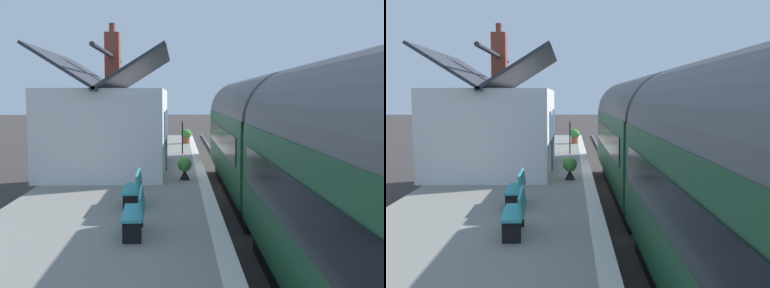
# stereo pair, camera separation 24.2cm
# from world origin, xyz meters

# --- Properties ---
(ground_plane) EXTENTS (160.00, 160.00, 0.00)m
(ground_plane) POSITION_xyz_m (0.00, 0.00, 0.00)
(ground_plane) COLOR #383330
(platform) EXTENTS (32.00, 5.39, 0.88)m
(platform) POSITION_xyz_m (0.00, 3.69, 0.44)
(platform) COLOR gray
(platform) RESTS_ON ground
(platform_edge_coping) EXTENTS (32.00, 0.36, 0.02)m
(platform_edge_coping) POSITION_xyz_m (0.00, 1.18, 0.88)
(platform_edge_coping) COLOR beige
(platform_edge_coping) RESTS_ON platform
(rail_near) EXTENTS (52.00, 0.08, 0.14)m
(rail_near) POSITION_xyz_m (0.00, -1.62, 0.07)
(rail_near) COLOR gray
(rail_near) RESTS_ON ground
(rail_far) EXTENTS (52.00, 0.08, 0.14)m
(rail_far) POSITION_xyz_m (0.00, -0.18, 0.07)
(rail_far) COLOR gray
(rail_far) RESTS_ON ground
(train) EXTENTS (32.86, 2.73, 4.32)m
(train) POSITION_xyz_m (-11.57, -0.90, 2.22)
(train) COLOR black
(train) RESTS_ON ground
(station_building) EXTENTS (6.81, 4.42, 5.61)m
(station_building) POSITION_xyz_m (-0.27, 4.57, 2.51)
(station_building) COLOR white
(station_building) RESTS_ON platform
(bench_mid_platform) EXTENTS (1.41, 0.47, 0.88)m
(bench_mid_platform) POSITION_xyz_m (-6.29, 3.12, 1.35)
(bench_mid_platform) COLOR teal
(bench_mid_platform) RESTS_ON platform
(bench_near_building) EXTENTS (1.40, 0.44, 0.88)m
(bench_near_building) POSITION_xyz_m (7.37, 2.94, 1.35)
(bench_near_building) COLOR teal
(bench_near_building) RESTS_ON platform
(bench_by_lamp) EXTENTS (1.42, 0.50, 0.88)m
(bench_by_lamp) POSITION_xyz_m (-8.73, 2.85, 1.35)
(bench_by_lamp) COLOR teal
(bench_by_lamp) RESTS_ON platform
(planter_edge_far) EXTENTS (1.00, 0.32, 0.57)m
(planter_edge_far) POSITION_xyz_m (6.52, 3.80, 1.15)
(planter_edge_far) COLOR black
(planter_edge_far) RESTS_ON platform
(planter_bench_right) EXTENTS (0.63, 0.63, 0.85)m
(planter_bench_right) POSITION_xyz_m (9.83, 1.53, 1.37)
(planter_bench_right) COLOR #9E5138
(planter_bench_right) RESTS_ON platform
(planter_under_sign) EXTENTS (0.47, 0.47, 0.77)m
(planter_under_sign) POSITION_xyz_m (-2.48, 1.80, 1.29)
(planter_under_sign) COLOR black
(planter_under_sign) RESTS_ON platform
(planter_bench_left) EXTENTS (0.46, 0.46, 0.75)m
(planter_bench_left) POSITION_xyz_m (8.71, 3.57, 1.24)
(planter_bench_left) COLOR #9E5138
(planter_bench_left) RESTS_ON platform
(station_sign_board) EXTENTS (0.96, 0.06, 1.57)m
(station_sign_board) POSITION_xyz_m (4.96, 1.81, 2.06)
(station_sign_board) COLOR black
(station_sign_board) RESTS_ON platform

